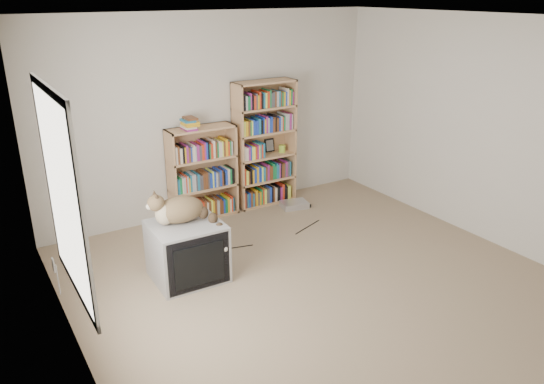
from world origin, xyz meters
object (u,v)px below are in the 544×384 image
cat (186,213)px  bookcase_tall (264,146)px  bookcase_short (202,176)px  dvd_player (294,205)px  crt_tv (187,251)px

cat → bookcase_tall: bearing=44.1°
cat → bookcase_short: bearing=65.6°
bookcase_short → dvd_player: bearing=-18.7°
cat → dvd_player: bearing=32.0°
dvd_player → cat: bearing=-141.7°
cat → bookcase_short: 1.54m
crt_tv → bookcase_short: 1.58m
crt_tv → cat: cat is taller
bookcase_short → dvd_player: bookcase_short is taller
bookcase_tall → dvd_player: size_ratio=4.80×
cat → crt_tv: bearing=-135.5°
bookcase_tall → bookcase_short: (-0.90, 0.00, -0.26)m
cat → bookcase_tall: bookcase_tall is taller
crt_tv → bookcase_tall: size_ratio=0.42×
cat → bookcase_tall: size_ratio=0.42×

